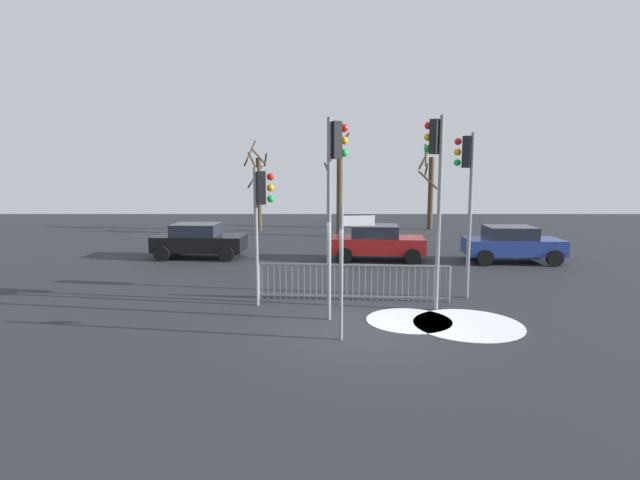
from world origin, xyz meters
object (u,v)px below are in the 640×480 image
(traffic_light_foreground_left, at_px, (435,170))
(bare_tree_centre, at_px, (338,187))
(car_red_mid, at_px, (376,242))
(traffic_light_foreground_right, at_px, (333,174))
(car_black_trailing, at_px, (198,240))
(traffic_light_mid_left, at_px, (465,178))
(bare_tree_right, at_px, (429,189))
(bare_tree_left, at_px, (257,189))
(direction_sign_post, at_px, (343,265))
(traffic_light_rear_right, at_px, (260,205))
(car_blue_far, at_px, (511,244))

(traffic_light_foreground_left, distance_m, bare_tree_centre, 14.79)
(car_red_mid, height_order, bare_tree_centre, bare_tree_centre)
(traffic_light_foreground_right, distance_m, car_black_trailing, 10.72)
(traffic_light_mid_left, xyz_separation_m, bare_tree_right, (2.61, 16.63, -1.04))
(traffic_light_foreground_left, bearing_deg, bare_tree_left, 66.86)
(direction_sign_post, relative_size, bare_tree_left, 0.55)
(direction_sign_post, xyz_separation_m, car_red_mid, (1.85, 9.76, -0.93))
(car_red_mid, bearing_deg, traffic_light_rear_right, -115.46)
(traffic_light_mid_left, height_order, car_black_trailing, traffic_light_mid_left)
(traffic_light_mid_left, distance_m, bare_tree_centre, 13.79)
(bare_tree_right, bearing_deg, direction_sign_post, -107.21)
(traffic_light_mid_left, distance_m, car_blue_far, 7.19)
(traffic_light_mid_left, height_order, bare_tree_centre, bare_tree_centre)
(traffic_light_foreground_left, height_order, traffic_light_mid_left, traffic_light_foreground_left)
(traffic_light_rear_right, height_order, bare_tree_centre, bare_tree_centre)
(traffic_light_rear_right, xyz_separation_m, bare_tree_right, (8.44, 17.48, -0.32))
(direction_sign_post, xyz_separation_m, bare_tree_centre, (0.51, 17.10, 1.07))
(traffic_light_foreground_left, relative_size, direction_sign_post, 1.71)
(traffic_light_mid_left, relative_size, car_blue_far, 1.25)
(car_black_trailing, bearing_deg, car_red_mid, -1.04)
(car_blue_far, bearing_deg, traffic_light_foreground_left, -123.28)
(car_black_trailing, bearing_deg, car_blue_far, -1.40)
(traffic_light_rear_right, xyz_separation_m, car_red_mid, (3.98, 6.91, -2.04))
(traffic_light_foreground_right, height_order, car_black_trailing, traffic_light_foreground_right)
(traffic_light_foreground_left, height_order, traffic_light_foreground_right, traffic_light_foreground_left)
(traffic_light_rear_right, bearing_deg, traffic_light_foreground_right, 46.29)
(bare_tree_left, distance_m, bare_tree_centre, 5.33)
(traffic_light_foreground_left, xyz_separation_m, bare_tree_centre, (-2.02, 14.62, -1.00))
(traffic_light_rear_right, height_order, car_blue_far, traffic_light_rear_right)
(bare_tree_left, relative_size, bare_tree_right, 1.03)
(traffic_light_foreground_right, distance_m, bare_tree_right, 19.90)
(traffic_light_foreground_left, xyz_separation_m, car_red_mid, (-0.68, 7.28, -3.01))
(direction_sign_post, bearing_deg, bare_tree_right, 63.45)
(traffic_light_foreground_right, bearing_deg, traffic_light_mid_left, 92.01)
(traffic_light_mid_left, bearing_deg, car_blue_far, -9.70)
(direction_sign_post, height_order, bare_tree_centre, bare_tree_centre)
(traffic_light_foreground_left, xyz_separation_m, traffic_light_foreground_right, (-2.71, -0.91, -0.10))
(car_blue_far, xyz_separation_m, bare_tree_left, (-11.54, 10.20, 1.77))
(traffic_light_foreground_left, bearing_deg, traffic_light_mid_left, 1.58)
(bare_tree_right, bearing_deg, car_blue_far, -84.90)
(traffic_light_rear_right, distance_m, car_black_trailing, 8.49)
(bare_tree_left, bearing_deg, car_black_trailing, -98.94)
(bare_tree_left, height_order, bare_tree_centre, bare_tree_centre)
(traffic_light_foreground_right, distance_m, direction_sign_post, 2.53)
(traffic_light_mid_left, bearing_deg, bare_tree_centre, 36.40)
(direction_sign_post, bearing_deg, traffic_light_mid_left, 35.78)
(traffic_light_foreground_right, height_order, traffic_light_rear_right, traffic_light_foreground_right)
(direction_sign_post, relative_size, bare_tree_right, 0.57)
(car_black_trailing, relative_size, bare_tree_right, 0.73)
(car_red_mid, xyz_separation_m, car_blue_far, (5.44, -0.46, 0.00))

